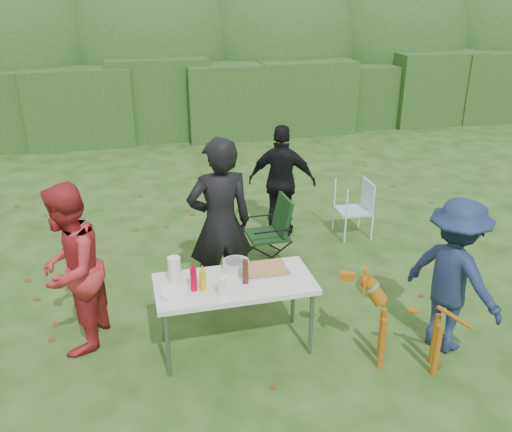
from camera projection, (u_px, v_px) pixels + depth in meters
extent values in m
plane|color=#1E4211|center=(230.00, 341.00, 5.48)|extent=(80.00, 80.00, 0.00)
cube|color=#23471C|center=(159.00, 101.00, 12.26)|extent=(22.00, 1.40, 1.70)
ellipsoid|color=#3D6628|center=(151.00, 58.00, 13.38)|extent=(20.00, 2.60, 3.20)
cube|color=silver|center=(235.00, 284.00, 5.11)|extent=(1.50, 0.70, 0.05)
cylinder|color=slate|center=(168.00, 345.00, 4.86)|extent=(0.04, 0.04, 0.69)
cylinder|color=slate|center=(311.00, 323.00, 5.16)|extent=(0.04, 0.04, 0.69)
cylinder|color=slate|center=(162.00, 311.00, 5.36)|extent=(0.04, 0.04, 0.69)
cylinder|color=slate|center=(293.00, 293.00, 5.66)|extent=(0.04, 0.04, 0.69)
imported|color=black|center=(220.00, 224.00, 5.76)|extent=(0.73, 0.50, 1.92)
imported|color=#AA252A|center=(70.00, 270.00, 5.09)|extent=(0.85, 0.98, 1.69)
imported|color=black|center=(282.00, 182.00, 7.48)|extent=(1.01, 0.72, 1.59)
imported|color=#1B264C|center=(453.00, 276.00, 5.12)|extent=(0.94, 1.16, 1.56)
cube|color=#B7B7BA|center=(264.00, 270.00, 5.28)|extent=(0.45, 0.30, 0.02)
cube|color=#B6874B|center=(265.00, 268.00, 5.27)|extent=(0.40, 0.26, 0.04)
cylinder|color=#CDB10A|center=(203.00, 280.00, 4.93)|extent=(0.06, 0.06, 0.20)
cylinder|color=#B80018|center=(194.00, 280.00, 4.92)|extent=(0.06, 0.06, 0.22)
cylinder|color=#47230F|center=(245.00, 272.00, 5.03)|extent=(0.06, 0.06, 0.24)
cylinder|color=white|center=(174.00, 270.00, 5.04)|extent=(0.12, 0.12, 0.26)
cylinder|color=white|center=(222.00, 287.00, 4.84)|extent=(0.08, 0.08, 0.18)
cylinder|color=silver|center=(236.00, 266.00, 5.29)|extent=(0.26, 0.26, 0.10)
cylinder|color=white|center=(174.00, 294.00, 4.86)|extent=(0.24, 0.24, 0.05)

